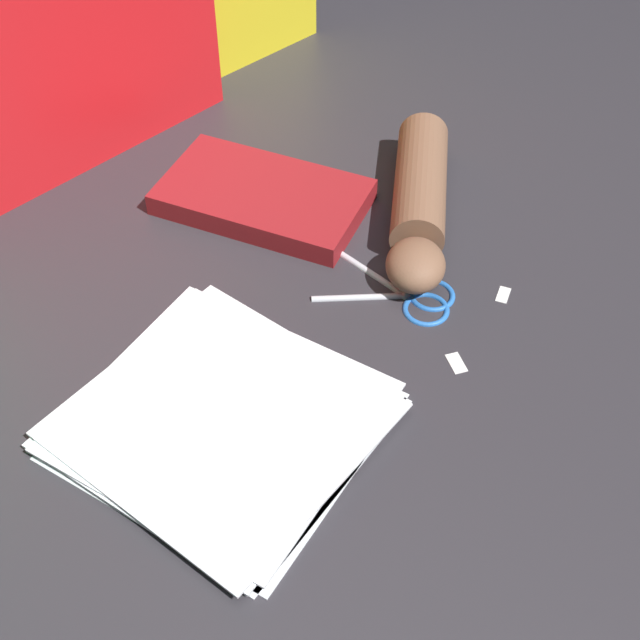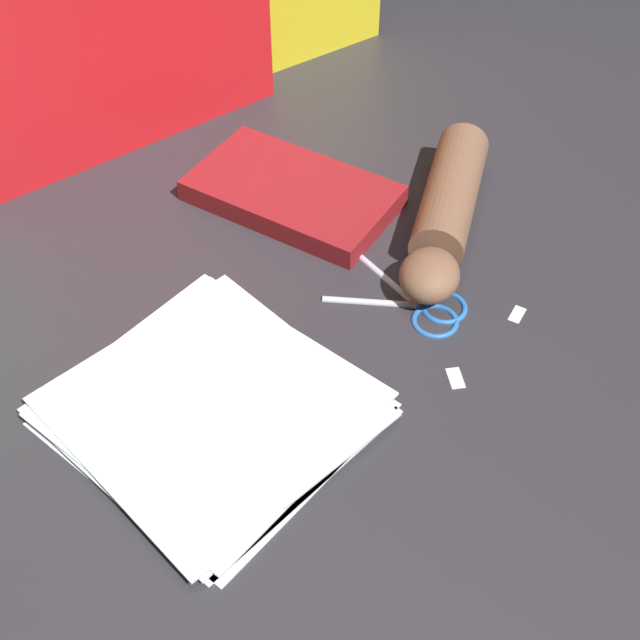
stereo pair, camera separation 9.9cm
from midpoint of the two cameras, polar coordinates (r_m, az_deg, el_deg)
ground_plane at (r=1.04m, az=-6.15°, el=-2.59°), size 6.00×6.00×0.00m
paper_stack at (r=0.98m, az=-9.17°, el=-6.55°), size 0.31×0.33×0.02m
book_closed at (r=1.23m, az=-6.01°, el=7.73°), size 0.21×0.30×0.03m
scissors at (r=1.10m, az=3.26°, el=1.48°), size 0.14×0.18×0.01m
hand_forearm at (r=1.19m, az=4.01°, el=7.50°), size 0.32×0.22×0.07m
paper_scrap_near at (r=1.03m, az=6.03°, el=-2.89°), size 0.03×0.03×0.00m
paper_scrap_mid at (r=1.12m, az=9.19°, el=1.49°), size 0.03×0.02×0.00m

